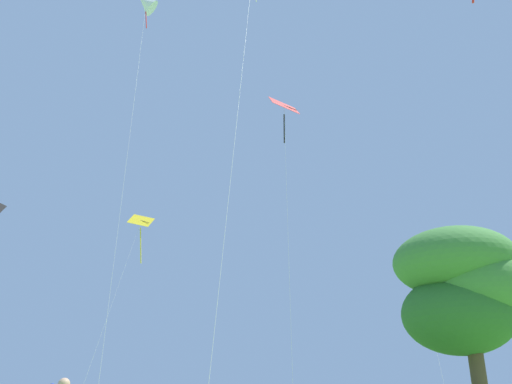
% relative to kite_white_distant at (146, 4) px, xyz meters
% --- Properties ---
extents(kite_white_distant, '(1.63, 9.12, 26.94)m').
position_rel_kite_white_distant_xyz_m(kite_white_distant, '(0.00, 0.00, 0.00)').
color(kite_white_distant, white).
rests_on(kite_white_distant, ground_plane).
extents(kite_blue_delta, '(3.21, 7.25, 9.88)m').
position_rel_kite_white_distant_xyz_m(kite_blue_delta, '(20.93, 5.87, -16.76)').
color(kite_blue_delta, blue).
rests_on(kite_blue_delta, ground_plane).
extents(kite_yellow_diamond, '(4.48, 8.35, 17.61)m').
position_rel_kite_white_distant_xyz_m(kite_yellow_diamond, '(-0.07, 19.12, -10.44)').
color(kite_yellow_diamond, yellow).
rests_on(kite_yellow_diamond, ground_plane).
extents(kite_red_high, '(2.00, 5.45, 19.75)m').
position_rel_kite_white_distant_xyz_m(kite_red_high, '(9.34, -0.52, -7.93)').
color(kite_red_high, red).
rests_on(kite_red_high, ground_plane).
extents(tree_left_oak, '(6.53, 6.32, 9.70)m').
position_rel_kite_white_distant_xyz_m(tree_left_oak, '(17.58, -4.74, -19.54)').
color(tree_left_oak, brown).
rests_on(tree_left_oak, ground_plane).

